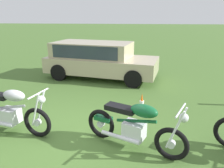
# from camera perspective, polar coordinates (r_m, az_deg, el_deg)

# --- Properties ---
(ground_plane) EXTENTS (120.00, 120.00, 0.00)m
(ground_plane) POSITION_cam_1_polar(r_m,az_deg,el_deg) (4.79, -12.59, -13.70)
(ground_plane) COLOR #476B2D
(motorcycle_silver) EXTENTS (2.05, 0.75, 1.02)m
(motorcycle_silver) POSITION_cam_1_polar(r_m,az_deg,el_deg) (5.19, -25.39, -6.42)
(motorcycle_silver) COLOR black
(motorcycle_silver) RESTS_ON ground
(motorcycle_green) EXTENTS (1.95, 1.11, 1.02)m
(motorcycle_green) POSITION_cam_1_polar(r_m,az_deg,el_deg) (4.16, 5.95, -10.84)
(motorcycle_green) COLOR black
(motorcycle_green) RESTS_ON ground
(car_beige) EXTENTS (4.63, 2.65, 1.43)m
(car_beige) POSITION_cam_1_polar(r_m,az_deg,el_deg) (8.80, -3.91, 7.05)
(car_beige) COLOR #BCAD8C
(car_beige) RESTS_ON ground
(traffic_cone) EXTENTS (0.25, 0.25, 0.53)m
(traffic_cone) POSITION_cam_1_polar(r_m,az_deg,el_deg) (5.75, 7.83, -5.14)
(traffic_cone) COLOR #EA590F
(traffic_cone) RESTS_ON ground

